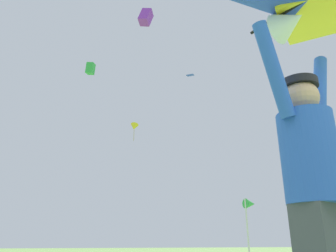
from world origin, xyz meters
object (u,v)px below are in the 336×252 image
at_px(distant_kite_yellow_mid_left, 134,127).
at_px(distant_kite_blue_overhead_distant, 190,75).
at_px(held_stunt_kite, 296,2).
at_px(distant_kite_green_high_right, 90,69).
at_px(distant_kite_purple_low_right, 146,17).
at_px(marker_flag, 250,208).
at_px(kite_flyer_person, 314,184).

height_order(distant_kite_yellow_mid_left, distant_kite_blue_overhead_distant, distant_kite_blue_overhead_distant).
bearing_deg(held_stunt_kite, distant_kite_yellow_mid_left, 72.71).
height_order(distant_kite_green_high_right, distant_kite_yellow_mid_left, distant_kite_yellow_mid_left).
relative_size(distant_kite_green_high_right, distant_kite_purple_low_right, 1.26).
bearing_deg(distant_kite_yellow_mid_left, held_stunt_kite, -107.29).
height_order(distant_kite_yellow_mid_left, marker_flag, distant_kite_yellow_mid_left).
height_order(kite_flyer_person, distant_kite_yellow_mid_left, distant_kite_yellow_mid_left).
distance_m(kite_flyer_person, distant_kite_green_high_right, 26.07).
bearing_deg(marker_flag, distant_kite_green_high_right, 93.10).
bearing_deg(held_stunt_kite, distant_kite_blue_overhead_distant, 62.12).
xyz_separation_m(distant_kite_yellow_mid_left, marker_flag, (-7.22, -29.62, -12.78)).
bearing_deg(distant_kite_green_high_right, marker_flag, -86.90).
bearing_deg(distant_kite_blue_overhead_distant, distant_kite_green_high_right, 173.28).
bearing_deg(held_stunt_kite, distant_kite_purple_low_right, 75.66).
xyz_separation_m(distant_kite_green_high_right, distant_kite_purple_low_right, (-0.26, -13.07, -4.40)).
bearing_deg(distant_kite_yellow_mid_left, distant_kite_blue_overhead_distant, -87.73).
relative_size(distant_kite_purple_low_right, marker_flag, 0.50).
xyz_separation_m(distant_kite_purple_low_right, marker_flag, (1.20, -4.26, -8.19)).
relative_size(distant_kite_yellow_mid_left, distant_kite_blue_overhead_distant, 3.45).
bearing_deg(kite_flyer_person, distant_kite_blue_overhead_distant, 62.01).
bearing_deg(kite_flyer_person, distant_kite_green_high_right, 83.19).
xyz_separation_m(kite_flyer_person, marker_flag, (3.61, 5.06, 0.49)).
xyz_separation_m(kite_flyer_person, distant_kite_green_high_right, (2.68, 22.40, 13.07)).
relative_size(distant_kite_green_high_right, distant_kite_yellow_mid_left, 0.44).
bearing_deg(kite_flyer_person, held_stunt_kite, -78.33).
relative_size(held_stunt_kite, distant_kite_yellow_mid_left, 0.74).
bearing_deg(distant_kite_blue_overhead_distant, distant_kite_purple_low_right, -126.58).
bearing_deg(distant_kite_yellow_mid_left, distant_kite_green_high_right, -123.58).
bearing_deg(distant_kite_blue_overhead_distant, held_stunt_kite, -117.88).
distance_m(distant_kite_green_high_right, distant_kite_purple_low_right, 13.79).
distance_m(kite_flyer_person, distant_kite_blue_overhead_distant, 27.98).
bearing_deg(kite_flyer_person, marker_flag, 54.48).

